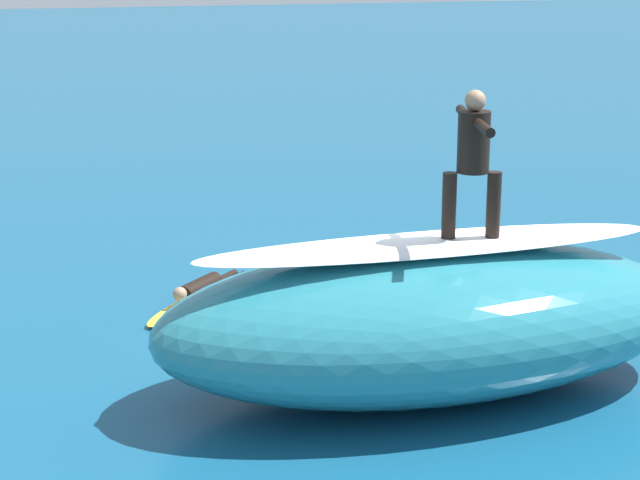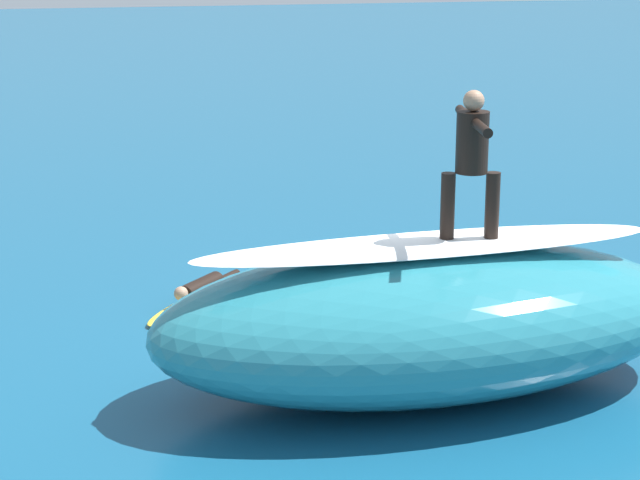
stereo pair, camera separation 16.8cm
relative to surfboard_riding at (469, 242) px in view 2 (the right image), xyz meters
The scene contains 9 objects.
ground_plane 2.43m from the surfboard_riding, 85.47° to the right, with size 120.00×120.00×0.00m, color #145175.
wave_crest 0.97m from the surfboard_riding, ahead, with size 6.08×2.90×1.63m, color teal.
wave_foam_lip 0.48m from the surfboard_riding, ahead, with size 5.17×1.02×0.08m, color white.
surfboard_riding is the anchor object (origin of this frame).
surfer_riding 0.97m from the surfboard_riding, 82.87° to the left, with size 0.63×1.52×1.61m.
surfboard_paddling 4.57m from the surfboard_riding, 54.45° to the right, with size 2.33×0.52×0.10m, color yellow.
surfer_paddling 4.54m from the surfboard_riding, 56.00° to the right, with size 1.18×1.28×0.28m.
foam_patch_mid 4.33m from the surfboard_riding, 64.52° to the right, with size 0.91×0.81×0.09m, color white.
foam_patch_far 1.60m from the surfboard_riding, 167.11° to the right, with size 0.89×0.85×0.15m, color white.
Camera 2 is at (4.14, 12.95, 4.97)m, focal length 64.11 mm.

